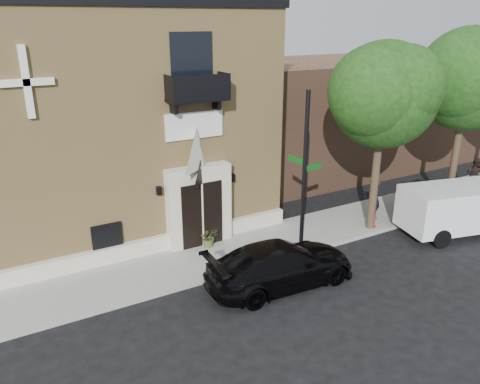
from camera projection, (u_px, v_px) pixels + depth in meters
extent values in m
plane|color=black|center=(257.00, 269.00, 17.12)|extent=(120.00, 120.00, 0.00)
cube|color=gray|center=(259.00, 245.00, 18.79)|extent=(42.00, 3.00, 0.15)
cube|color=tan|center=(107.00, 118.00, 20.73)|extent=(12.00, 10.00, 9.00)
cube|color=black|center=(95.00, 5.00, 19.12)|extent=(12.20, 10.20, 0.30)
cube|color=beige|center=(151.00, 245.00, 17.94)|extent=(12.00, 0.30, 0.60)
cube|color=beige|center=(199.00, 205.00, 18.31)|extent=(2.60, 0.55, 3.20)
pyramid|color=beige|center=(197.00, 147.00, 17.49)|extent=(2.60, 0.55, 1.50)
cube|color=black|center=(202.00, 215.00, 18.17)|extent=(1.70, 0.06, 2.60)
cube|color=beige|center=(203.00, 215.00, 18.14)|extent=(0.06, 0.04, 2.60)
cube|color=white|center=(194.00, 125.00, 17.37)|extent=(2.30, 0.10, 1.00)
cube|color=black|center=(198.00, 100.00, 16.71)|extent=(2.20, 0.90, 0.10)
cube|color=black|center=(203.00, 88.00, 16.20)|extent=(2.20, 0.06, 0.90)
cube|color=black|center=(170.00, 89.00, 16.07)|extent=(0.06, 0.90, 0.90)
cube|color=black|center=(224.00, 85.00, 17.04)|extent=(0.06, 0.90, 0.90)
cube|color=black|center=(192.00, 64.00, 16.64)|extent=(1.60, 0.08, 2.20)
cube|color=white|center=(26.00, 82.00, 14.17)|extent=(0.22, 0.14, 2.20)
cube|color=white|center=(26.00, 82.00, 14.17)|extent=(1.60, 0.14, 0.22)
cube|color=black|center=(107.00, 237.00, 17.02)|extent=(1.10, 0.10, 1.00)
cube|color=#F43D02|center=(107.00, 237.00, 17.04)|extent=(0.85, 0.06, 0.75)
cube|color=black|center=(159.00, 191.00, 17.41)|extent=(0.18, 0.18, 0.32)
cube|color=black|center=(232.00, 178.00, 18.83)|extent=(0.18, 0.18, 0.32)
cube|color=brown|center=(347.00, 112.00, 28.90)|extent=(18.00, 8.00, 6.40)
cylinder|color=#38281C|center=(375.00, 181.00, 19.48)|extent=(0.32, 0.32, 4.20)
sphere|color=#11390F|center=(384.00, 95.00, 18.24)|extent=(4.20, 4.20, 4.20)
sphere|color=#11390F|center=(392.00, 100.00, 18.96)|extent=(3.36, 3.36, 3.36)
sphere|color=#11390F|center=(375.00, 92.00, 17.69)|extent=(3.57, 3.57, 3.57)
sphere|color=#11390F|center=(402.00, 86.00, 17.62)|extent=(3.15, 3.15, 3.15)
cylinder|color=#38281C|center=(454.00, 162.00, 21.74)|extent=(0.32, 0.32, 4.42)
sphere|color=#11390F|center=(468.00, 79.00, 20.43)|extent=(4.50, 4.50, 4.50)
sphere|color=#11390F|center=(472.00, 84.00, 21.15)|extent=(3.60, 3.60, 3.60)
sphere|color=#11390F|center=(462.00, 76.00, 19.88)|extent=(3.82, 3.82, 3.83)
imported|color=black|center=(281.00, 264.00, 15.89)|extent=(5.38, 2.36, 1.54)
cube|color=white|center=(462.00, 206.00, 19.63)|extent=(5.48, 3.20, 1.75)
cylinder|color=black|center=(441.00, 239.00, 18.62)|extent=(0.82, 0.43, 0.78)
cylinder|color=black|center=(412.00, 220.00, 20.39)|extent=(0.82, 0.43, 0.78)
cylinder|color=black|center=(474.00, 212.00, 21.23)|extent=(0.82, 0.43, 0.78)
cylinder|color=black|center=(304.00, 172.00, 17.55)|extent=(0.16, 0.16, 6.13)
cube|color=#0B4D13|center=(313.00, 167.00, 17.77)|extent=(0.87, 0.15, 0.22)
cube|color=#0B4D13|center=(296.00, 160.00, 17.77)|extent=(0.15, 0.87, 0.22)
cylinder|color=#A52113|center=(372.00, 226.00, 20.22)|extent=(0.33, 0.33, 0.07)
cylinder|color=#A52113|center=(372.00, 220.00, 20.12)|extent=(0.24, 0.24, 0.51)
sphere|color=#A52113|center=(373.00, 214.00, 20.03)|extent=(0.24, 0.24, 0.24)
cylinder|color=#A52113|center=(372.00, 219.00, 20.11)|extent=(0.42, 0.11, 0.11)
cube|color=#103D18|center=(417.00, 201.00, 21.60)|extent=(2.11, 1.55, 1.15)
cube|color=black|center=(419.00, 188.00, 21.38)|extent=(2.18, 1.61, 0.13)
imported|color=#4B5C28|center=(209.00, 237.00, 18.40)|extent=(0.77, 0.68, 0.80)
imported|color=black|center=(375.00, 199.00, 21.14)|extent=(0.72, 0.69, 1.66)
imported|color=black|center=(474.00, 175.00, 24.11)|extent=(0.71, 0.91, 1.84)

